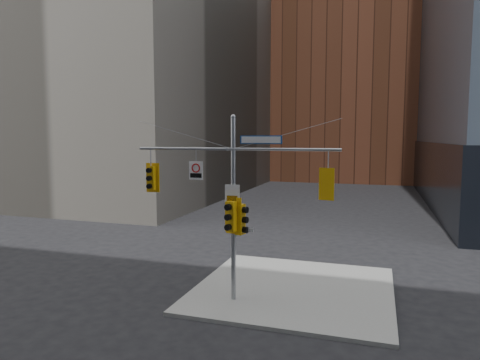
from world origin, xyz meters
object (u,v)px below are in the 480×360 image
Objects in this scene: signal_assembly at (233,191)px; street_sign_blade at (261,140)px; traffic_light_west_arm at (151,178)px; traffic_light_east_arm at (328,184)px; regulatory_sign_arm at (196,170)px; traffic_light_pole_side at (241,219)px; traffic_light_pole_front at (231,216)px.

signal_assembly is 4.97× the size of street_sign_blade.
signal_assembly is 6.69× the size of traffic_light_west_arm.
traffic_light_west_arm reaches higher than traffic_light_east_arm.
traffic_light_west_arm is 4.86m from street_sign_blade.
traffic_light_east_arm is at bearing -3.51° from traffic_light_west_arm.
signal_assembly is 1.71m from regulatory_sign_arm.
street_sign_blade is (0.75, 0.01, 3.03)m from traffic_light_pole_side.
traffic_light_pole_side is 2.62m from regulatory_sign_arm.
signal_assembly is at bearing -177.51° from street_sign_blade.
traffic_light_east_arm is 1.58× the size of regulatory_sign_arm.
traffic_light_west_arm is at bearing 9.73° from traffic_light_east_arm.
street_sign_blade reaches higher than traffic_light_east_arm.
signal_assembly is at bearing 1.79° from regulatory_sign_arm.
traffic_light_west_arm is 4.13m from traffic_light_pole_side.
signal_assembly reaches higher than traffic_light_west_arm.
traffic_light_pole_side is 3.12m from street_sign_blade.
traffic_light_west_arm is 1.04× the size of traffic_light_pole_side.
traffic_light_west_arm is 1.65× the size of regulatory_sign_arm.
street_sign_blade is (1.08, 0.27, 2.88)m from traffic_light_pole_front.
regulatory_sign_arm is (2.00, -0.03, 0.37)m from traffic_light_west_arm.
traffic_light_east_arm reaches higher than traffic_light_pole_side.
regulatory_sign_arm is (-1.53, -0.02, 0.76)m from signal_assembly.
traffic_light_west_arm is at bearing 179.79° from signal_assembly.
signal_assembly reaches higher than traffic_light_east_arm.
traffic_light_pole_side is at bearing 51.16° from traffic_light_pole_front.
traffic_light_pole_side is (-3.22, -0.01, -1.48)m from traffic_light_east_arm.
traffic_light_pole_front is at bearing -163.64° from street_sign_blade.
traffic_light_west_arm is at bearing -177.79° from street_sign_blade.
traffic_light_pole_front is 3.09m from street_sign_blade.
regulatory_sign_arm reaches higher than traffic_light_pole_front.
regulatory_sign_arm is at bearing 104.07° from traffic_light_pole_side.
traffic_light_east_arm is 0.71× the size of street_sign_blade.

